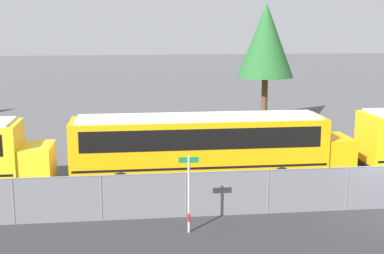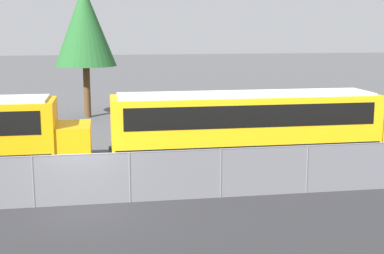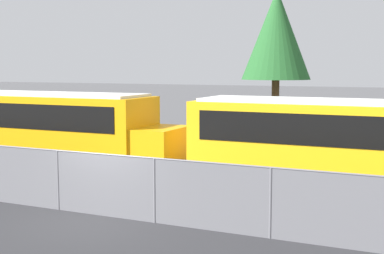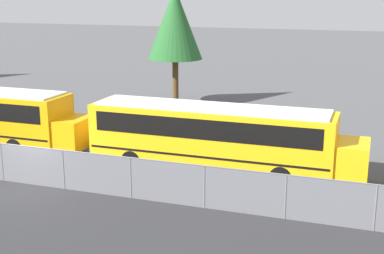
% 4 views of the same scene
% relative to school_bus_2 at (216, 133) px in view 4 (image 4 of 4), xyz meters
% --- Properties ---
extents(ground_plane, '(200.00, 200.00, 0.00)m').
position_rel_school_bus_2_xyz_m(ground_plane, '(-7.00, -4.28, -1.85)').
color(ground_plane, '#4C4C4F').
extents(fence, '(65.89, 0.07, 1.75)m').
position_rel_school_bus_2_xyz_m(fence, '(-7.00, -4.28, -0.96)').
color(fence, '#9EA0A5').
rests_on(fence, ground_plane).
extents(school_bus_2, '(12.80, 2.45, 3.12)m').
position_rel_school_bus_2_xyz_m(school_bus_2, '(0.00, 0.00, 0.00)').
color(school_bus_2, yellow).
rests_on(school_bus_2, ground_plane).
extents(tree_1, '(3.95, 3.95, 8.50)m').
position_rel_school_bus_2_xyz_m(tree_1, '(-7.23, 13.72, 4.05)').
color(tree_1, '#51381E').
rests_on(tree_1, ground_plane).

